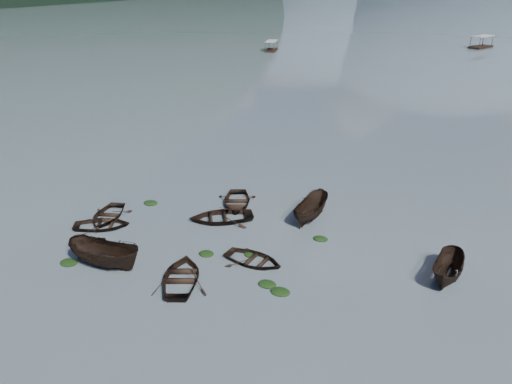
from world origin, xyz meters
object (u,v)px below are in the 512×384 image
at_px(rowboat_0, 108,218).
at_px(pontoon_left, 271,51).
at_px(pontoon_centre, 480,48).
at_px(rowboat_3, 182,281).

relative_size(rowboat_0, pontoon_left, 0.72).
relative_size(rowboat_0, pontoon_centre, 0.58).
xyz_separation_m(rowboat_3, pontoon_centre, (11.04, 113.04, 0.00)).
height_order(rowboat_0, pontoon_centre, pontoon_centre).
bearing_deg(rowboat_0, pontoon_centre, 62.73).
bearing_deg(pontoon_centre, rowboat_3, -70.40).
xyz_separation_m(rowboat_0, rowboat_3, (9.35, -4.56, 0.00)).
bearing_deg(pontoon_left, rowboat_0, -89.11).
distance_m(rowboat_3, pontoon_centre, 113.58).
relative_size(rowboat_3, pontoon_centre, 0.65).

